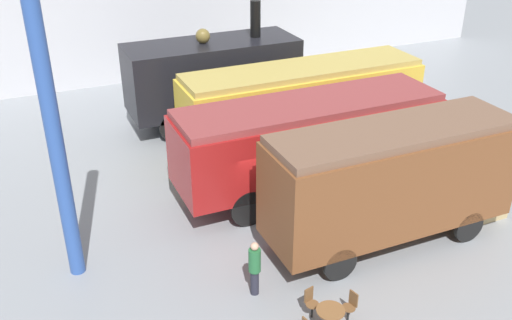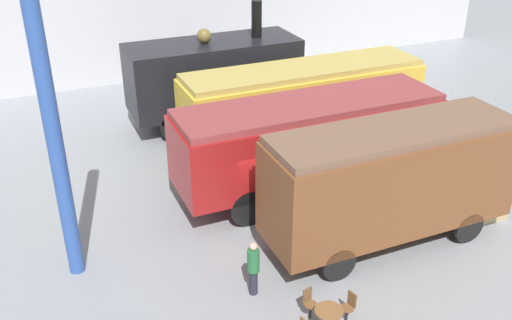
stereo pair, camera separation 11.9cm
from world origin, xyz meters
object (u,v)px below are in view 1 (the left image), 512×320
(steam_locomotive, at_px, (213,74))
(streamlined_locomotive, at_px, (327,134))
(ticket_kiosk, at_px, (476,168))
(passenger_coach_vintage, at_px, (302,100))
(visitor_person, at_px, (255,266))
(cafe_table_near, at_px, (330,316))
(passenger_coach_wooden, at_px, (391,177))

(steam_locomotive, relative_size, streamlined_locomotive, 0.66)
(streamlined_locomotive, height_order, ticket_kiosk, streamlined_locomotive)
(passenger_coach_vintage, distance_m, visitor_person, 9.99)
(visitor_person, bearing_deg, cafe_table_near, -61.58)
(cafe_table_near, distance_m, ticket_kiosk, 8.07)
(steam_locomotive, distance_m, visitor_person, 12.39)
(passenger_coach_wooden, bearing_deg, steam_locomotive, 98.67)
(streamlined_locomotive, distance_m, ticket_kiosk, 5.16)
(steam_locomotive, bearing_deg, cafe_table_near, -98.05)
(streamlined_locomotive, bearing_deg, cafe_table_near, -118.82)
(cafe_table_near, bearing_deg, passenger_coach_wooden, 37.98)
(streamlined_locomotive, relative_size, passenger_coach_wooden, 1.48)
(ticket_kiosk, bearing_deg, visitor_person, -173.57)
(passenger_coach_wooden, height_order, visitor_person, passenger_coach_wooden)
(steam_locomotive, bearing_deg, passenger_coach_wooden, -81.33)
(steam_locomotive, distance_m, cafe_table_near, 14.30)
(streamlined_locomotive, distance_m, passenger_coach_wooden, 3.81)
(steam_locomotive, xyz_separation_m, streamlined_locomotive, (1.69, -7.36, -0.20))
(passenger_coach_vintage, relative_size, cafe_table_near, 13.82)
(passenger_coach_vintage, distance_m, streamlined_locomotive, 3.68)
(cafe_table_near, bearing_deg, steam_locomotive, 81.95)
(passenger_coach_vintage, bearing_deg, streamlined_locomotive, -103.78)
(passenger_coach_vintage, relative_size, passenger_coach_wooden, 1.30)
(passenger_coach_vintage, bearing_deg, passenger_coach_wooden, -96.69)
(passenger_coach_wooden, bearing_deg, passenger_coach_vintage, 83.31)
(streamlined_locomotive, distance_m, cafe_table_near, 7.79)
(streamlined_locomotive, bearing_deg, passenger_coach_wooden, -89.83)
(passenger_coach_vintage, height_order, passenger_coach_wooden, passenger_coach_wooden)
(passenger_coach_wooden, xyz_separation_m, cafe_table_near, (-3.69, -2.88, -1.74))
(passenger_coach_vintage, relative_size, visitor_person, 5.97)
(passenger_coach_vintage, distance_m, ticket_kiosk, 7.70)
(ticket_kiosk, bearing_deg, cafe_table_near, -157.18)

